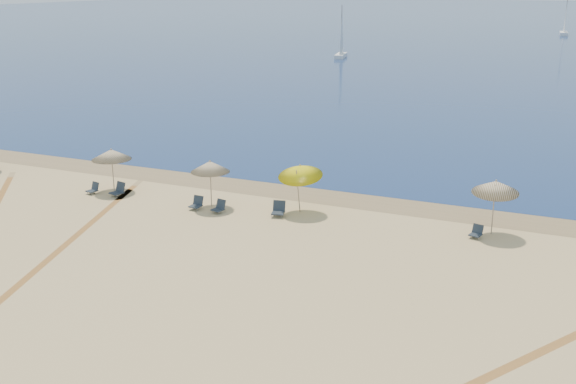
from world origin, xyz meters
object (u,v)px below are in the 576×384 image
at_px(chair_2, 93,189).
at_px(chair_6, 279,209).
at_px(umbrella_2, 210,167).
at_px(chair_4, 197,203).
at_px(chair_5, 219,207).
at_px(sailboat_2, 341,42).
at_px(chair_3, 118,190).
at_px(umbrella_4, 496,187).
at_px(umbrella_3, 300,171).
at_px(umbrella_1, 111,154).
at_px(sailboat_1, 565,22).
at_px(chair_7, 477,232).

relative_size(chair_2, chair_6, 0.84).
relative_size(umbrella_2, chair_4, 3.66).
height_order(chair_5, sailboat_2, sailboat_2).
height_order(chair_3, chair_5, chair_3).
bearing_deg(umbrella_4, chair_5, -170.37).
height_order(umbrella_2, umbrella_3, umbrella_3).
xyz_separation_m(umbrella_1, chair_4, (5.80, -0.95, -1.75)).
bearing_deg(chair_4, sailboat_1, 87.45).
bearing_deg(umbrella_3, chair_7, -0.95).
bearing_deg(chair_2, sailboat_2, 111.76).
height_order(umbrella_1, sailboat_2, sailboat_2).
height_order(umbrella_2, sailboat_2, sailboat_2).
xyz_separation_m(umbrella_4, chair_5, (-12.88, -2.19, -1.97)).
distance_m(umbrella_3, umbrella_4, 9.22).
bearing_deg(chair_6, chair_4, 175.89).
xyz_separation_m(chair_3, chair_7, (18.59, 1.21, -0.07)).
relative_size(umbrella_2, chair_7, 3.63).
xyz_separation_m(chair_7, sailboat_2, (-29.43, 68.17, 2.05)).
bearing_deg(chair_4, umbrella_1, 174.20).
bearing_deg(umbrella_2, sailboat_1, 84.13).
distance_m(chair_2, chair_7, 20.16).
height_order(chair_3, chair_6, chair_3).
distance_m(chair_3, chair_4, 4.98).
bearing_deg(chair_7, chair_4, -158.82).
bearing_deg(umbrella_1, umbrella_2, -2.75).
bearing_deg(umbrella_1, chair_5, -7.91).
bearing_deg(chair_7, chair_6, -160.12).
height_order(chair_2, chair_4, chair_4).
relative_size(chair_5, sailboat_1, 0.08).
height_order(umbrella_1, umbrella_4, umbrella_4).
bearing_deg(sailboat_2, umbrella_4, -76.87).
bearing_deg(chair_3, sailboat_2, 113.16).
bearing_deg(chair_6, sailboat_1, 72.75).
xyz_separation_m(umbrella_1, chair_6, (10.04, -0.29, -1.72)).
height_order(umbrella_3, chair_4, umbrella_3).
bearing_deg(chair_4, umbrella_3, 21.23).
height_order(umbrella_3, chair_3, umbrella_3).
xyz_separation_m(umbrella_4, chair_7, (-0.57, -0.70, -2.00)).
bearing_deg(chair_2, umbrella_2, 18.82).
bearing_deg(chair_3, chair_7, 17.99).
bearing_deg(chair_7, umbrella_2, -161.41).
relative_size(chair_4, sailboat_1, 0.07).
bearing_deg(chair_5, umbrella_1, -174.25).
distance_m(umbrella_2, sailboat_2, 70.87).
xyz_separation_m(umbrella_3, chair_2, (-11.48, -1.52, -1.87)).
relative_size(chair_4, chair_7, 0.99).
height_order(chair_2, chair_3, chair_3).
distance_m(chair_6, sailboat_1, 129.22).
height_order(umbrella_1, umbrella_3, umbrella_3).
height_order(umbrella_2, umbrella_4, umbrella_4).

